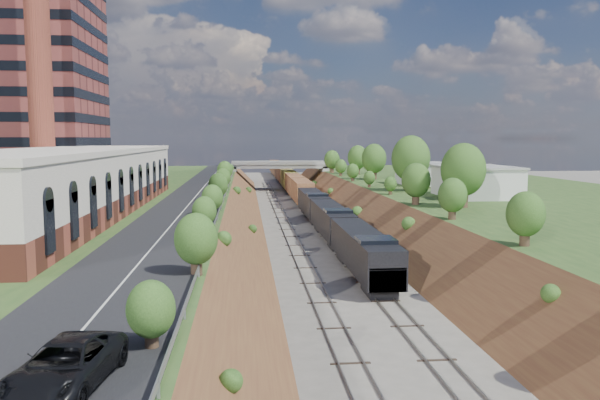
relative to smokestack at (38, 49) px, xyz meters
The scene contains 18 objects.
platform_left 23.05m from the smokestack, 53.13° to the left, with size 44.00×180.00×5.00m, color #2B4D1F.
platform_right 72.69m from the smokestack, ahead, with size 44.00×180.00×5.00m, color #2B4D1F.
embankment_left 35.58m from the smokestack, ahead, with size 7.07×180.00×7.07m, color brown.
embankment_right 53.39m from the smokestack, ahead, with size 7.07×180.00×7.07m, color brown.
rail_left_track 41.86m from the smokestack, ahead, with size 1.58×180.00×0.18m, color gray.
rail_right_track 46.11m from the smokestack, ahead, with size 1.58×180.00×0.18m, color gray.
road 28.88m from the smokestack, 11.04° to the left, with size 8.00×180.00×0.10m, color black.
guardrail 31.59m from the smokestack, ahead, with size 0.10×171.00×0.70m.
commercial_building 25.69m from the smokestack, 66.04° to the right, with size 14.30×62.30×7.00m.
highrise_tower 19.55m from the smokestack, 116.57° to the left, with size 22.00×22.00×53.90m.
smokestack is the anchor object (origin of this frame).
overpass 77.82m from the smokestack, 61.39° to the left, with size 24.50×8.30×7.40m.
white_building_near 62.29m from the smokestack, ahead, with size 9.00×12.00×4.00m, color silver.
white_building_far 64.31m from the smokestack, 16.97° to the left, with size 8.00×10.00×3.60m, color silver.
tree_right_large 57.52m from the smokestack, 16.80° to the right, with size 5.25×5.25×7.61m.
tree_left_crest 46.95m from the smokestack, 56.09° to the right, with size 2.45×2.45×3.55m.
freight_train 72.27m from the smokestack, 55.85° to the left, with size 3.29×184.20×4.84m.
suv 70.16m from the smokestack, 71.37° to the right, with size 2.50×5.43×1.51m, color black.
Camera 1 is at (-8.63, -26.68, 13.09)m, focal length 35.00 mm.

